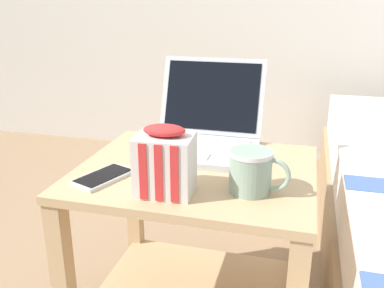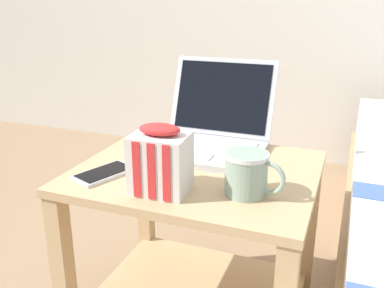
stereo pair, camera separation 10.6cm
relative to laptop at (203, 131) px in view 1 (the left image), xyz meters
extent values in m
cube|color=tan|center=(0.02, -0.16, -0.06)|extent=(0.61, 0.51, 0.02)
cube|color=tan|center=(-0.26, 0.07, -0.33)|extent=(0.04, 0.04, 0.52)
cube|color=tan|center=(0.30, 0.07, -0.33)|extent=(0.04, 0.04, 0.52)
cube|color=#B7BABC|center=(0.00, -0.05, -0.04)|extent=(0.32, 0.25, 0.02)
cube|color=silver|center=(0.00, -0.04, -0.03)|extent=(0.27, 0.14, 0.00)
cube|color=silver|center=(0.00, -0.12, -0.03)|extent=(0.09, 0.05, 0.00)
cube|color=#B7BABC|center=(0.00, 0.11, 0.08)|extent=(0.32, 0.09, 0.23)
cube|color=black|center=(0.00, 0.11, 0.08)|extent=(0.29, 0.08, 0.20)
cube|color=green|center=(0.00, 0.12, 0.10)|extent=(0.03, 0.02, 0.04)
cube|color=orange|center=(0.04, 0.13, 0.10)|extent=(0.04, 0.01, 0.02)
cube|color=black|center=(0.02, 0.10, 0.04)|extent=(0.04, 0.01, 0.03)
cube|color=black|center=(-0.10, 0.12, 0.09)|extent=(0.04, 0.02, 0.04)
cylinder|color=#8CA593|center=(0.17, -0.27, 0.00)|extent=(0.10, 0.10, 0.10)
cylinder|color=silver|center=(0.17, -0.27, 0.05)|extent=(0.10, 0.10, 0.01)
cylinder|color=black|center=(0.17, -0.27, 0.04)|extent=(0.09, 0.09, 0.01)
torus|color=#8CA593|center=(0.23, -0.28, 0.00)|extent=(0.08, 0.03, 0.08)
cube|color=silver|center=(-0.01, -0.32, 0.02)|extent=(0.13, 0.11, 0.14)
cube|color=red|center=(-0.04, -0.37, 0.02)|extent=(0.02, 0.00, 0.13)
cube|color=red|center=(-0.01, -0.37, 0.02)|extent=(0.02, 0.00, 0.13)
cube|color=red|center=(0.03, -0.37, 0.02)|extent=(0.02, 0.00, 0.13)
ellipsoid|color=red|center=(-0.01, -0.32, 0.10)|extent=(0.10, 0.07, 0.03)
cube|color=#B7BABC|center=(-0.18, -0.29, -0.04)|extent=(0.13, 0.17, 0.01)
cube|color=black|center=(-0.18, -0.29, -0.04)|extent=(0.11, 0.15, 0.00)
camera|label=1|loc=(0.28, -1.17, 0.38)|focal=40.00mm
camera|label=2|loc=(0.38, -1.13, 0.38)|focal=40.00mm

